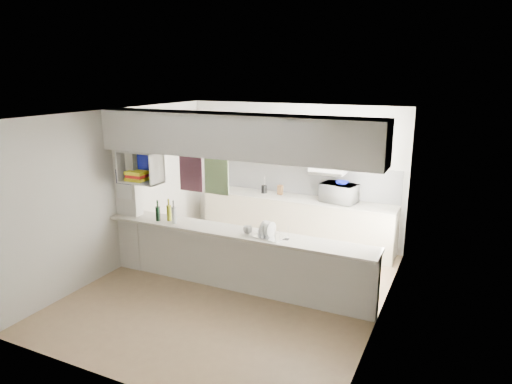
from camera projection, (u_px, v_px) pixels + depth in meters
The scene contains 16 objects.
floor at pixel (235, 289), 6.83m from camera, with size 4.80×4.80×0.00m, color #A07F5D.
ceiling at pixel (232, 113), 6.18m from camera, with size 4.80×4.80×0.00m, color white.
wall_back at pixel (293, 173), 8.60m from camera, with size 4.20×4.20×0.00m, color silver.
wall_left at pixel (119, 190), 7.37m from camera, with size 4.80×4.80×0.00m, color silver.
wall_right at pixel (384, 226), 5.63m from camera, with size 4.80×4.80×0.00m, color silver.
servery_partition at pixel (223, 180), 6.48m from camera, with size 4.20×0.50×2.60m.
cubby_shelf at pixel (141, 169), 6.99m from camera, with size 0.65×0.35×0.50m.
kitchen_run at pixel (296, 202), 8.43m from camera, with size 3.60×0.63×2.24m.
microwave at pixel (339, 193), 8.02m from camera, with size 0.61×0.41×0.34m, color white.
bowl at pixel (342, 183), 7.92m from camera, with size 0.23×0.23×0.06m, color #0E169D.
dish_rack at pixel (270, 231), 6.32m from camera, with size 0.49×0.41×0.23m.
cup at pixel (248, 230), 6.43m from camera, with size 0.13×0.13×0.11m, color white.
wine_bottles at pixel (167, 213), 6.97m from camera, with size 0.37×0.15×0.36m.
plastic_tubs at pixel (264, 232), 6.45m from camera, with size 0.49×0.18×0.07m.
utensil_jar at pixel (264, 189), 8.66m from camera, with size 0.11×0.11×0.15m, color black.
knife_block at pixel (280, 190), 8.55m from camera, with size 0.09×0.07×0.18m, color brown.
Camera 1 is at (2.95, -5.51, 3.12)m, focal length 32.00 mm.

